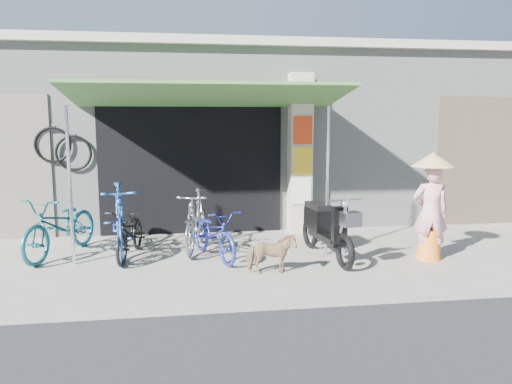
{
  "coord_description": "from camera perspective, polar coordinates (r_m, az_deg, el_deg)",
  "views": [
    {
      "loc": [
        -1.34,
        -6.82,
        2.17
      ],
      "look_at": [
        -0.2,
        1.0,
        1.0
      ],
      "focal_mm": 35.0,
      "sensor_mm": 36.0,
      "label": 1
    }
  ],
  "objects": [
    {
      "name": "ground",
      "position": [
        7.28,
        2.72,
        -8.93
      ],
      "size": [
        80.0,
        80.0,
        0.0
      ],
      "primitive_type": "plane",
      "color": "gray",
      "rests_on": "ground"
    },
    {
      "name": "bicycle_shop",
      "position": [
        11.99,
        -1.9,
        6.81
      ],
      "size": [
        12.3,
        5.3,
        3.66
      ],
      "color": "#959A93",
      "rests_on": "ground"
    },
    {
      "name": "shop_pillar",
      "position": [
        9.54,
        5.01,
        4.35
      ],
      "size": [
        0.42,
        0.44,
        3.0
      ],
      "color": "#BBB3A0",
      "rests_on": "ground"
    },
    {
      "name": "awning",
      "position": [
        8.46,
        -5.43,
        10.72
      ],
      "size": [
        4.6,
        1.88,
        2.72
      ],
      "color": "#38672E",
      "rests_on": "ground"
    },
    {
      "name": "neighbour_right",
      "position": [
        11.38,
        25.65,
        3.21
      ],
      "size": [
        2.6,
        0.06,
        2.6
      ],
      "primitive_type": "cube",
      "color": "brown",
      "rests_on": "ground"
    },
    {
      "name": "bike_teal",
      "position": [
        8.5,
        -21.38,
        -3.59
      ],
      "size": [
        1.28,
        1.96,
        0.97
      ],
      "primitive_type": "imported",
      "rotation": [
        0.0,
        0.0,
        -0.37
      ],
      "color": "#165966",
      "rests_on": "ground"
    },
    {
      "name": "bike_blue",
      "position": [
        8.3,
        -15.34,
        -3.05
      ],
      "size": [
        0.78,
        1.93,
        1.13
      ],
      "primitive_type": "imported",
      "rotation": [
        0.0,
        0.0,
        0.14
      ],
      "color": "#204A92",
      "rests_on": "ground"
    },
    {
      "name": "bike_black",
      "position": [
        8.06,
        -14.16,
        -4.51
      ],
      "size": [
        0.73,
        1.58,
        0.8
      ],
      "primitive_type": "imported",
      "rotation": [
        0.0,
        0.0,
        -0.13
      ],
      "color": "black",
      "rests_on": "ground"
    },
    {
      "name": "bike_silver",
      "position": [
        8.3,
        -6.88,
        -3.2
      ],
      "size": [
        0.81,
        1.75,
        1.01
      ],
      "primitive_type": "imported",
      "rotation": [
        0.0,
        0.0,
        -0.21
      ],
      "color": "#A1A1A5",
      "rests_on": "ground"
    },
    {
      "name": "bike_navy",
      "position": [
        7.8,
        -4.84,
        -4.74
      ],
      "size": [
        1.03,
        1.6,
        0.79
      ],
      "primitive_type": "imported",
      "rotation": [
        0.0,
        0.0,
        0.36
      ],
      "color": "navy",
      "rests_on": "ground"
    },
    {
      "name": "street_dog",
      "position": [
        7.04,
        1.77,
        -7.09
      ],
      "size": [
        0.68,
        0.32,
        0.57
      ],
      "primitive_type": "imported",
      "rotation": [
        0.0,
        0.0,
        1.55
      ],
      "color": "tan",
      "rests_on": "ground"
    },
    {
      "name": "moped",
      "position": [
        7.89,
        7.91,
        -4.1
      ],
      "size": [
        0.57,
        1.82,
        1.03
      ],
      "rotation": [
        0.0,
        0.0,
        0.14
      ],
      "color": "black",
      "rests_on": "ground"
    },
    {
      "name": "nun",
      "position": [
        8.11,
        19.33,
        -1.56
      ],
      "size": [
        0.64,
        0.64,
        1.66
      ],
      "rotation": [
        0.0,
        0.0,
        2.91
      ],
      "color": "pink",
      "rests_on": "ground"
    }
  ]
}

